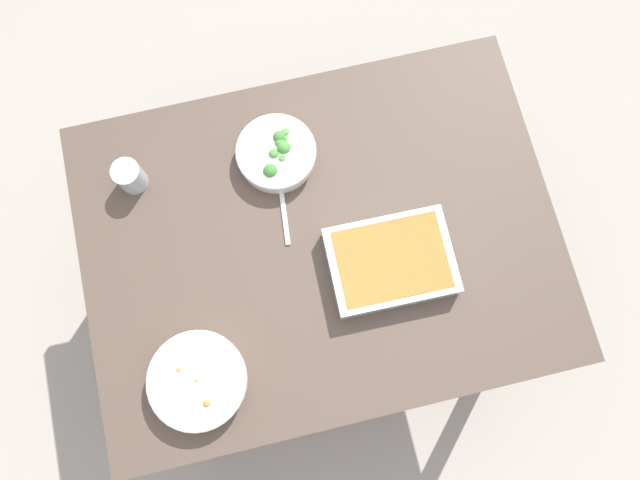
{
  "coord_description": "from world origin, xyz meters",
  "views": [
    {
      "loc": [
        0.08,
        0.33,
        2.22
      ],
      "look_at": [
        0.0,
        0.0,
        0.74
      ],
      "focal_mm": 33.92,
      "sensor_mm": 36.0,
      "label": 1
    }
  ],
  "objects_px": {
    "spoon_by_stew": "(194,364)",
    "spoon_by_broccoli": "(283,202)",
    "broccoli_bowl": "(276,153)",
    "drink_cup": "(130,177)",
    "stew_bowl": "(198,381)",
    "baking_dish": "(391,262)"
  },
  "relations": [
    {
      "from": "spoon_by_stew",
      "to": "spoon_by_broccoli",
      "type": "xyz_separation_m",
      "value": [
        -0.29,
        -0.35,
        0.0
      ]
    },
    {
      "from": "broccoli_bowl",
      "to": "drink_cup",
      "type": "relative_size",
      "value": 2.42
    },
    {
      "from": "drink_cup",
      "to": "spoon_by_stew",
      "type": "height_order",
      "value": "drink_cup"
    },
    {
      "from": "stew_bowl",
      "to": "drink_cup",
      "type": "distance_m",
      "value": 0.54
    },
    {
      "from": "broccoli_bowl",
      "to": "drink_cup",
      "type": "xyz_separation_m",
      "value": [
        0.37,
        -0.02,
        0.01
      ]
    },
    {
      "from": "stew_bowl",
      "to": "baking_dish",
      "type": "bearing_deg",
      "value": -161.6
    },
    {
      "from": "stew_bowl",
      "to": "drink_cup",
      "type": "relative_size",
      "value": 2.75
    },
    {
      "from": "baking_dish",
      "to": "stew_bowl",
      "type": "bearing_deg",
      "value": 18.4
    },
    {
      "from": "baking_dish",
      "to": "spoon_by_stew",
      "type": "relative_size",
      "value": 1.73
    },
    {
      "from": "broccoli_bowl",
      "to": "baking_dish",
      "type": "relative_size",
      "value": 0.68
    },
    {
      "from": "baking_dish",
      "to": "spoon_by_broccoli",
      "type": "relative_size",
      "value": 1.73
    },
    {
      "from": "broccoli_bowl",
      "to": "baking_dish",
      "type": "xyz_separation_m",
      "value": [
        -0.21,
        0.34,
        0.0
      ]
    },
    {
      "from": "spoon_by_stew",
      "to": "spoon_by_broccoli",
      "type": "distance_m",
      "value": 0.45
    },
    {
      "from": "spoon_by_broccoli",
      "to": "drink_cup",
      "type": "bearing_deg",
      "value": -21.56
    },
    {
      "from": "drink_cup",
      "to": "spoon_by_stew",
      "type": "bearing_deg",
      "value": 97.62
    },
    {
      "from": "stew_bowl",
      "to": "spoon_by_stew",
      "type": "distance_m",
      "value": 0.05
    },
    {
      "from": "baking_dish",
      "to": "spoon_by_stew",
      "type": "height_order",
      "value": "baking_dish"
    },
    {
      "from": "spoon_by_broccoli",
      "to": "stew_bowl",
      "type": "bearing_deg",
      "value": 53.47
    },
    {
      "from": "broccoli_bowl",
      "to": "spoon_by_stew",
      "type": "distance_m",
      "value": 0.56
    },
    {
      "from": "broccoli_bowl",
      "to": "baking_dish",
      "type": "bearing_deg",
      "value": 121.86
    },
    {
      "from": "stew_bowl",
      "to": "spoon_by_broccoli",
      "type": "relative_size",
      "value": 1.33
    },
    {
      "from": "stew_bowl",
      "to": "broccoli_bowl",
      "type": "xyz_separation_m",
      "value": [
        -0.3,
        -0.51,
        -0.0
      ]
    }
  ]
}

